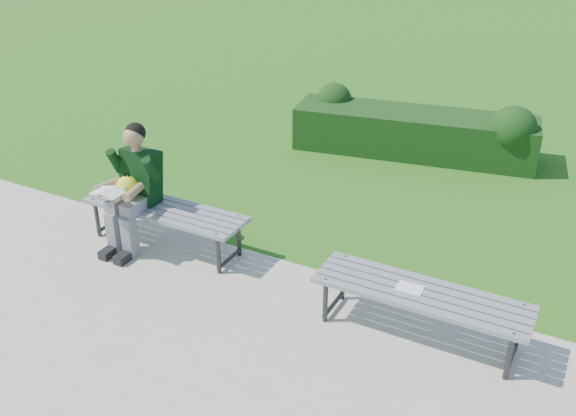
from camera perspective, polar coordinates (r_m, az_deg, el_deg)
name	(u,v)px	position (r m, az deg, el deg)	size (l,w,h in m)	color
ground	(289,263)	(6.57, 0.05, -4.92)	(80.00, 80.00, 0.00)	#286F1D
walkway	(187,365)	(5.39, -8.96, -13.63)	(30.00, 3.50, 0.02)	#BBAF9E
hedge	(419,130)	(9.21, 11.54, 6.79)	(3.41, 1.39, 0.88)	#18380E
bench_left	(165,212)	(6.77, -10.91, -0.38)	(1.80, 0.50, 0.46)	gray
bench_right	(421,297)	(5.48, 11.73, -7.76)	(1.80, 0.50, 0.46)	gray
seated_boy	(133,184)	(6.75, -13.62, 2.10)	(0.56, 0.76, 1.31)	slate
paper_sheet	(410,288)	(5.46, 10.78, -7.01)	(0.22, 0.17, 0.01)	white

